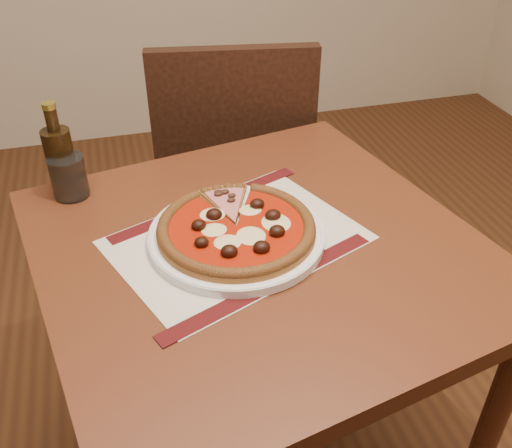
{
  "coord_description": "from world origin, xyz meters",
  "views": [
    {
      "loc": [
        0.25,
        0.09,
        1.4
      ],
      "look_at": [
        0.48,
        0.93,
        0.78
      ],
      "focal_mm": 40.0,
      "sensor_mm": 36.0,
      "label": 1
    }
  ],
  "objects_px": {
    "bottle": "(60,157)",
    "water_glass": "(69,177)",
    "pizza": "(236,227)",
    "plate": "(237,236)",
    "table": "(259,283)",
    "chair_far": "(233,167)"
  },
  "relations": [
    {
      "from": "chair_far",
      "to": "pizza",
      "type": "xyz_separation_m",
      "value": [
        -0.14,
        -0.64,
        0.24
      ]
    },
    {
      "from": "table",
      "to": "water_glass",
      "type": "xyz_separation_m",
      "value": [
        -0.34,
        0.27,
        0.15
      ]
    },
    {
      "from": "bottle",
      "to": "plate",
      "type": "bearing_deg",
      "value": -41.97
    },
    {
      "from": "plate",
      "to": "pizza",
      "type": "relative_size",
      "value": 1.12
    },
    {
      "from": "table",
      "to": "pizza",
      "type": "distance_m",
      "value": 0.14
    },
    {
      "from": "water_glass",
      "to": "pizza",
      "type": "bearing_deg",
      "value": -39.87
    },
    {
      "from": "table",
      "to": "pizza",
      "type": "height_order",
      "value": "pizza"
    },
    {
      "from": "pizza",
      "to": "water_glass",
      "type": "xyz_separation_m",
      "value": [
        -0.3,
        0.25,
        0.01
      ]
    },
    {
      "from": "pizza",
      "to": "plate",
      "type": "bearing_deg",
      "value": 92.04
    },
    {
      "from": "plate",
      "to": "water_glass",
      "type": "bearing_deg",
      "value": 140.18
    },
    {
      "from": "chair_far",
      "to": "water_glass",
      "type": "height_order",
      "value": "chair_far"
    },
    {
      "from": "table",
      "to": "plate",
      "type": "distance_m",
      "value": 0.12
    },
    {
      "from": "plate",
      "to": "water_glass",
      "type": "distance_m",
      "value": 0.39
    },
    {
      "from": "pizza",
      "to": "table",
      "type": "bearing_deg",
      "value": -25.03
    },
    {
      "from": "pizza",
      "to": "chair_far",
      "type": "bearing_deg",
      "value": 77.49
    },
    {
      "from": "pizza",
      "to": "water_glass",
      "type": "relative_size",
      "value": 3.31
    },
    {
      "from": "chair_far",
      "to": "table",
      "type": "bearing_deg",
      "value": 90.58
    },
    {
      "from": "pizza",
      "to": "bottle",
      "type": "height_order",
      "value": "bottle"
    },
    {
      "from": "table",
      "to": "bottle",
      "type": "xyz_separation_m",
      "value": [
        -0.35,
        0.3,
        0.18
      ]
    },
    {
      "from": "chair_far",
      "to": "water_glass",
      "type": "distance_m",
      "value": 0.65
    },
    {
      "from": "bottle",
      "to": "water_glass",
      "type": "bearing_deg",
      "value": -69.48
    },
    {
      "from": "plate",
      "to": "pizza",
      "type": "xyz_separation_m",
      "value": [
        0.0,
        -0.0,
        0.02
      ]
    }
  ]
}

